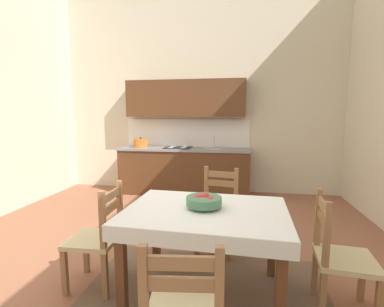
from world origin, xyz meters
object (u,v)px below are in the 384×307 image
object	(u,v)px
kitchen_cabinetry	(184,150)
dining_chair_tv_side	(98,239)
dining_chair_window_side	(340,258)
fruit_bowl	(204,201)
dining_chair_kitchen_side	(218,211)
dining_table	(206,224)

from	to	relation	value
kitchen_cabinetry	dining_chair_tv_side	size ratio (longest dim) A/B	2.73
dining_chair_window_side	fruit_bowl	distance (m)	1.13
dining_chair_tv_side	fruit_bowl	size ratio (longest dim) A/B	3.10
kitchen_cabinetry	dining_chair_tv_side	xyz separation A→B (m)	(-0.17, -3.13, -0.41)
kitchen_cabinetry	dining_chair_kitchen_side	size ratio (longest dim) A/B	2.73
dining_chair_window_side	dining_chair_tv_side	bearing A→B (deg)	179.89
dining_chair_kitchen_side	dining_chair_window_side	size ratio (longest dim) A/B	1.00
dining_chair_kitchen_side	dining_chair_window_side	bearing A→B (deg)	-41.40
dining_table	dining_chair_kitchen_side	distance (m)	0.86
dining_chair_kitchen_side	fruit_bowl	distance (m)	0.89
dining_chair_kitchen_side	fruit_bowl	xyz separation A→B (m)	(-0.06, -0.81, 0.37)
dining_table	dining_chair_window_side	size ratio (longest dim) A/B	1.48
kitchen_cabinetry	fruit_bowl	bearing A→B (deg)	-75.90
fruit_bowl	dining_chair_tv_side	bearing A→B (deg)	-175.47
kitchen_cabinetry	dining_chair_kitchen_side	world-z (taller)	kitchen_cabinetry
dining_chair_kitchen_side	fruit_bowl	bearing A→B (deg)	-94.15
dining_table	dining_chair_window_side	bearing A→B (deg)	-2.51
dining_chair_kitchen_side	dining_chair_window_side	world-z (taller)	same
dining_chair_window_side	fruit_bowl	size ratio (longest dim) A/B	3.10
dining_chair_window_side	fruit_bowl	xyz separation A→B (m)	(-1.06, 0.08, 0.37)
dining_chair_window_side	dining_table	bearing A→B (deg)	177.49
dining_chair_tv_side	dining_chair_window_side	xyz separation A→B (m)	(2.00, -0.00, 0.00)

